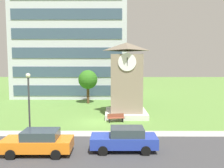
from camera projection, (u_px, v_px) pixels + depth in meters
The scene contains 11 objects.
ground_plane at pixel (96, 122), 24.07m from camera, with size 160.00×160.00×0.00m, color #567F38.
street_asphalt at pixel (87, 153), 15.62m from camera, with size 120.00×7.20×0.01m, color #38383A.
kerb_strip at pixel (93, 133), 20.01m from camera, with size 120.00×1.60×0.01m, color #9E9E99.
office_building at pixel (74, 39), 44.91m from camera, with size 20.18×14.91×22.40m.
clock_tower at pixel (126, 84), 26.41m from camera, with size 4.82×4.82×8.65m.
park_bench at pixel (116, 118), 23.89m from camera, with size 1.86×0.81×0.88m.
street_lamp at pixel (29, 99), 17.95m from camera, with size 0.36×0.36×5.46m.
tree_by_building at pixel (131, 79), 34.62m from camera, with size 3.35×3.35×5.55m.
tree_streetside at pixel (88, 80), 34.83m from camera, with size 2.96×2.96×5.22m.
parked_car_orange at pixel (38, 142), 15.39m from camera, with size 4.75×2.03×1.69m.
parked_car_blue at pixel (125, 139), 16.01m from camera, with size 4.70×1.98×1.69m.
Camera 1 is at (1.81, -23.59, 6.22)m, focal length 36.04 mm.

